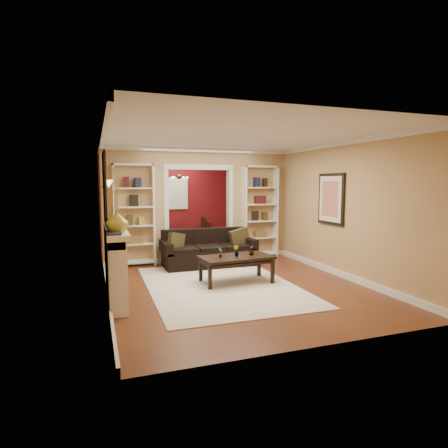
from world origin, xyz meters
name	(u,v)px	position (x,y,z in m)	size (l,w,h in m)	color
floor	(214,270)	(0.00, 0.00, 0.00)	(8.00, 8.00, 0.00)	brown
ceiling	(213,143)	(0.00, 0.00, 2.70)	(8.00, 8.00, 0.00)	white
wall_back	(175,200)	(0.00, 4.00, 1.35)	(8.00, 8.00, 0.00)	tan
wall_front	(322,231)	(0.00, -4.00, 1.35)	(8.00, 8.00, 0.00)	tan
wall_left	(102,211)	(-2.25, 0.00, 1.35)	(8.00, 8.00, 0.00)	tan
wall_right	(306,206)	(2.25, 0.00, 1.35)	(8.00, 8.00, 0.00)	tan
partition_wall	(199,205)	(0.00, 1.20, 1.35)	(4.50, 0.15, 2.70)	tan
red_back_panel	(175,201)	(0.00, 3.97, 1.32)	(4.44, 0.04, 2.64)	maroon
dining_window	(175,193)	(0.00, 3.93, 1.55)	(0.78, 0.03, 0.98)	#8CA5CC
area_rug	(220,285)	(-0.25, -1.19, 0.01)	(2.60, 3.64, 0.01)	silver
sofa	(209,248)	(0.02, 0.45, 0.41)	(2.11, 0.91, 0.82)	black
pillow_left	(176,241)	(-0.73, 0.43, 0.60)	(0.40, 0.12, 0.40)	#4F4221
pillow_right	(240,237)	(0.76, 0.43, 0.62)	(0.44, 0.13, 0.44)	#4F4221
coffee_table	(236,269)	(0.10, -1.08, 0.25)	(1.34, 0.73, 0.51)	black
plant_left	(220,252)	(-0.21, -1.08, 0.60)	(0.09, 0.06, 0.18)	#336626
plant_center	(236,251)	(0.10, -1.08, 0.61)	(0.11, 0.09, 0.20)	#336626
plant_right	(252,250)	(0.41, -1.08, 0.60)	(0.10, 0.10, 0.18)	#336626
bookshelf_left	(134,215)	(-1.55, 1.03, 1.15)	(0.90, 0.30, 2.30)	white
bookshelf_right	(260,212)	(1.55, 1.03, 1.15)	(0.90, 0.30, 2.30)	white
fireplace	(117,265)	(-2.09, -1.50, 0.58)	(0.32, 1.70, 1.16)	white
vase	(117,222)	(-2.09, -2.01, 1.33)	(0.32, 0.32, 0.33)	#9F9E33
mirror	(105,188)	(-2.23, -1.50, 1.80)	(0.03, 0.95, 1.10)	silver
wall_sconce	(106,185)	(-2.15, 0.55, 1.83)	(0.18, 0.18, 0.22)	#FFE0A5
framed_art	(331,199)	(2.21, -1.00, 1.55)	(0.04, 0.85, 1.05)	black
dining_table	(180,240)	(-0.10, 2.85, 0.26)	(0.82, 1.47, 0.52)	black
dining_chair_nw	(163,238)	(-0.65, 2.55, 0.38)	(0.37, 0.37, 0.76)	black
dining_chair_ne	(202,235)	(0.45, 2.55, 0.40)	(0.40, 0.40, 0.80)	black
dining_chair_sw	(159,234)	(-0.65, 3.15, 0.41)	(0.41, 0.41, 0.82)	black
dining_chair_se	(196,231)	(0.45, 3.15, 0.45)	(0.44, 0.44, 0.89)	black
chandelier	(184,178)	(0.00, 2.70, 2.02)	(0.50, 0.50, 0.30)	#3A291A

